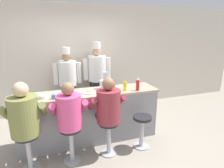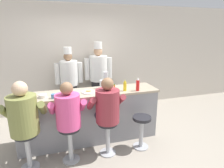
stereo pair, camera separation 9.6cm
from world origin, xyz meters
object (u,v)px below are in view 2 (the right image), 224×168
object	(u,v)px
cereal_bowl	(43,96)
diner_seated_pink	(68,113)
diner_seated_olive	(24,117)
breakfast_plate	(88,92)
empty_stool_round	(142,127)
mustard_bottle_yellow	(125,86)
diner_seated_maroon	(107,108)
water_pitcher_clear	(103,85)
cup_stack_steel	(106,80)
cook_in_whites_near	(69,79)
hot_sauce_bottle_orange	(114,88)
coffee_mug_blue	(54,96)
cook_in_whites_far	(99,74)
ketchup_bottle_red	(138,84)

from	to	relation	value
cereal_bowl	diner_seated_pink	xyz separation A→B (m)	(0.37, -0.43, -0.18)
cereal_bowl	diner_seated_olive	size ratio (longest dim) A/B	0.09
breakfast_plate	empty_stool_round	world-z (taller)	breakfast_plate
mustard_bottle_yellow	diner_seated_pink	distance (m)	1.16
mustard_bottle_yellow	cereal_bowl	world-z (taller)	mustard_bottle_yellow
breakfast_plate	diner_seated_olive	xyz separation A→B (m)	(-1.03, -0.47, -0.14)
diner_seated_maroon	empty_stool_round	world-z (taller)	diner_seated_maroon
water_pitcher_clear	diner_seated_maroon	distance (m)	0.59
mustard_bottle_yellow	cup_stack_steel	size ratio (longest dim) A/B	0.66
diner_seated_olive	diner_seated_pink	bearing A→B (deg)	-0.30
cook_in_whites_near	hot_sauce_bottle_orange	bearing A→B (deg)	-63.98
water_pitcher_clear	cereal_bowl	bearing A→B (deg)	-174.11
hot_sauce_bottle_orange	cook_in_whites_near	bearing A→B (deg)	116.02
coffee_mug_blue	diner_seated_maroon	distance (m)	0.90
diner_seated_maroon	breakfast_plate	bearing A→B (deg)	114.73
cup_stack_steel	diner_seated_olive	distance (m)	1.57
cup_stack_steel	diner_seated_olive	world-z (taller)	diner_seated_olive
hot_sauce_bottle_orange	water_pitcher_clear	distance (m)	0.25
diner_seated_pink	diner_seated_maroon	distance (m)	0.62
diner_seated_pink	diner_seated_maroon	size ratio (longest dim) A/B	0.98
hot_sauce_bottle_orange	cereal_bowl	xyz separation A→B (m)	(-1.23, 0.08, -0.05)
mustard_bottle_yellow	cereal_bowl	xyz separation A→B (m)	(-1.44, 0.05, -0.07)
water_pitcher_clear	cook_in_whites_far	bearing A→B (deg)	80.70
ketchup_bottle_red	coffee_mug_blue	world-z (taller)	ketchup_bottle_red
cereal_bowl	cup_stack_steel	bearing A→B (deg)	11.28
cereal_bowl	coffee_mug_blue	world-z (taller)	coffee_mug_blue
cereal_bowl	diner_seated_olive	distance (m)	0.51
diner_seated_olive	cook_in_whites_near	size ratio (longest dim) A/B	0.82
water_pitcher_clear	ketchup_bottle_red	bearing A→B (deg)	-19.56
ketchup_bottle_red	hot_sauce_bottle_orange	distance (m)	0.45
cereal_bowl	coffee_mug_blue	distance (m)	0.20
cup_stack_steel	coffee_mug_blue	bearing A→B (deg)	-161.95
water_pitcher_clear	coffee_mug_blue	bearing A→B (deg)	-167.45
cereal_bowl	cook_in_whites_near	world-z (taller)	cook_in_whites_near
coffee_mug_blue	diner_seated_olive	world-z (taller)	diner_seated_olive
breakfast_plate	diner_seated_maroon	xyz separation A→B (m)	(0.22, -0.47, -0.15)
mustard_bottle_yellow	hot_sauce_bottle_orange	distance (m)	0.22
cook_in_whites_near	cook_in_whites_far	distance (m)	0.74
diner_seated_pink	cook_in_whites_near	xyz separation A→B (m)	(0.16, 1.77, 0.11)
diner_seated_olive	cook_in_whites_far	bearing A→B (deg)	49.77
cereal_bowl	cup_stack_steel	distance (m)	1.18
diner_seated_maroon	cup_stack_steel	bearing A→B (deg)	76.56
diner_seated_pink	hot_sauce_bottle_orange	bearing A→B (deg)	22.29
diner_seated_olive	diner_seated_maroon	world-z (taller)	diner_seated_olive
mustard_bottle_yellow	diner_seated_pink	world-z (taller)	diner_seated_pink
breakfast_plate	cook_in_whites_near	xyz separation A→B (m)	(-0.24, 1.30, -0.05)
mustard_bottle_yellow	water_pitcher_clear	world-z (taller)	mustard_bottle_yellow
diner_seated_olive	hot_sauce_bottle_orange	bearing A→B (deg)	13.25
hot_sauce_bottle_orange	diner_seated_olive	world-z (taller)	diner_seated_olive
cup_stack_steel	diner_seated_maroon	distance (m)	0.74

